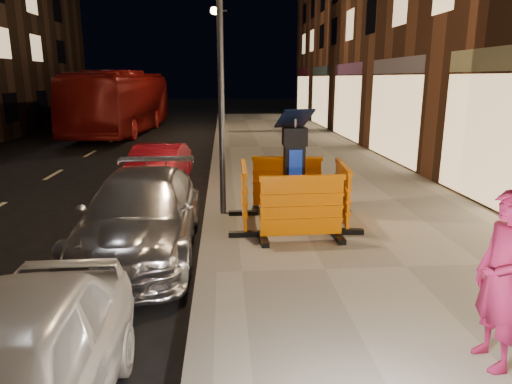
{
  "coord_description": "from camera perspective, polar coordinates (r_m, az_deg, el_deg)",
  "views": [
    {
      "loc": [
        0.29,
        -6.22,
        2.92
      ],
      "look_at": [
        0.8,
        1.0,
        1.1
      ],
      "focal_mm": 32.0,
      "sensor_mm": 36.0,
      "label": 1
    }
  ],
  "objects": [
    {
      "name": "sidewalk",
      "position": [
        7.36,
        18.17,
        -9.38
      ],
      "size": [
        6.0,
        60.0,
        0.15
      ],
      "primitive_type": "cube",
      "color": "gray",
      "rests_on": "ground"
    },
    {
      "name": "barrier_bldgside",
      "position": [
        8.98,
        10.71,
        -0.24
      ],
      "size": [
        0.74,
        1.54,
        1.17
      ],
      "primitive_type": "cube",
      "rotation": [
        0.0,
        0.0,
        1.48
      ],
      "color": "orange",
      "rests_on": "sidewalk"
    },
    {
      "name": "ground_plane",
      "position": [
        6.88,
        -6.19,
        -11.09
      ],
      "size": [
        120.0,
        120.0,
        0.0
      ],
      "primitive_type": "plane",
      "color": "black",
      "rests_on": "ground"
    },
    {
      "name": "street_lamp_mid",
      "position": [
        9.23,
        -4.45,
        15.5
      ],
      "size": [
        0.12,
        0.12,
        6.0
      ],
      "primitive_type": "cylinder",
      "color": "#3F3F44",
      "rests_on": "sidewalk"
    },
    {
      "name": "barrier_front",
      "position": [
        7.88,
        5.74,
        -2.08
      ],
      "size": [
        1.52,
        0.67,
        1.17
      ],
      "primitive_type": "cube",
      "rotation": [
        0.0,
        0.0,
        0.04
      ],
      "color": "orange",
      "rests_on": "sidewalk"
    },
    {
      "name": "kerb",
      "position": [
        6.85,
        -6.2,
        -10.52
      ],
      "size": [
        0.3,
        60.0,
        0.15
      ],
      "primitive_type": "cube",
      "color": "slate",
      "rests_on": "ground"
    },
    {
      "name": "barrier_kerbside",
      "position": [
        8.69,
        -1.5,
        -0.46
      ],
      "size": [
        0.64,
        1.51,
        1.17
      ],
      "primitive_type": "cube",
      "rotation": [
        0.0,
        0.0,
        1.55
      ],
      "color": "orange",
      "rests_on": "sidewalk"
    },
    {
      "name": "car_red",
      "position": [
        12.45,
        -12.08,
        0.23
      ],
      "size": [
        1.58,
        3.71,
        1.19
      ],
      "primitive_type": "imported",
      "rotation": [
        0.0,
        0.0,
        -0.09
      ],
      "color": "maroon",
      "rests_on": "ground"
    },
    {
      "name": "bus_doubledecker",
      "position": [
        26.03,
        -16.1,
        7.13
      ],
      "size": [
        3.45,
        11.89,
        3.27
      ],
      "primitive_type": "imported",
      "rotation": [
        0.0,
        0.0,
        -0.06
      ],
      "color": "maroon",
      "rests_on": "ground"
    },
    {
      "name": "barrier_back",
      "position": [
        9.7,
        3.87,
        1.05
      ],
      "size": [
        1.55,
        0.77,
        1.17
      ],
      "primitive_type": "cube",
      "rotation": [
        0.0,
        0.0,
        -0.1
      ],
      "color": "orange",
      "rests_on": "sidewalk"
    },
    {
      "name": "car_silver",
      "position": [
        8.24,
        -13.89,
        -7.08
      ],
      "size": [
        1.89,
        4.59,
        1.33
      ],
      "primitive_type": "imported",
      "rotation": [
        0.0,
        0.0,
        0.01
      ],
      "color": "silver",
      "rests_on": "ground"
    },
    {
      "name": "parking_kiosk",
      "position": [
        8.68,
        4.77,
        2.6
      ],
      "size": [
        0.69,
        0.69,
        2.09
      ],
      "primitive_type": "cube",
      "rotation": [
        0.0,
        0.0,
        -0.05
      ],
      "color": "black",
      "rests_on": "sidewalk"
    },
    {
      "name": "street_lamp_far",
      "position": [
        24.22,
        -4.26,
        14.62
      ],
      "size": [
        0.12,
        0.12,
        6.0
      ],
      "primitive_type": "cylinder",
      "color": "#3F3F44",
      "rests_on": "sidewalk"
    },
    {
      "name": "man",
      "position": [
        5.02,
        28.39,
        -9.64
      ],
      "size": [
        0.46,
        0.67,
        1.79
      ],
      "primitive_type": "imported",
      "rotation": [
        0.0,
        0.0,
        -1.53
      ],
      "color": "#961946",
      "rests_on": "sidewalk"
    }
  ]
}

